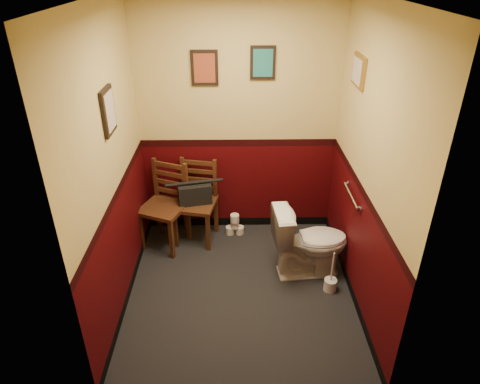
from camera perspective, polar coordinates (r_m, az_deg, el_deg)
name	(u,v)px	position (r m, az deg, el deg)	size (l,w,h in m)	color
floor	(240,290)	(4.43, 0.06, -12.99)	(2.20, 2.40, 0.00)	black
wall_back	(239,123)	(4.77, -0.19, 9.25)	(2.20, 2.70, 0.00)	#380407
wall_front	(244,257)	(2.64, 0.53, -8.65)	(2.20, 2.70, 0.00)	#380407
wall_left	(112,171)	(3.81, -16.73, 2.64)	(2.40, 2.70, 0.00)	#380407
wall_right	(368,170)	(3.84, 16.71, 2.89)	(2.40, 2.70, 0.00)	#380407
grab_bar	(352,196)	(4.23, 14.65, -0.47)	(0.05, 0.56, 0.06)	silver
framed_print_back_a	(205,68)	(4.59, -4.75, 16.17)	(0.28, 0.04, 0.36)	black
framed_print_back_b	(263,63)	(4.58, 3.06, 16.83)	(0.26, 0.04, 0.34)	black
framed_print_left	(108,111)	(3.71, -17.15, 10.27)	(0.04, 0.30, 0.38)	black
framed_print_right	(359,71)	(4.16, 15.53, 15.30)	(0.04, 0.34, 0.28)	olive
toilet	(310,242)	(4.48, 9.30, -6.58)	(0.44, 0.78, 0.77)	white
toilet_brush	(330,284)	(4.48, 11.95, -11.92)	(0.13, 0.13, 0.46)	silver
chair_left	(165,206)	(4.89, -9.93, -1.84)	(0.60, 0.60, 0.98)	#412313
chair_right	(196,202)	(4.94, -5.84, -1.31)	(0.53, 0.53, 0.96)	#412313
handbag	(195,193)	(4.84, -6.06, -0.16)	(0.40, 0.26, 0.27)	black
tp_stack	(235,226)	(5.15, -0.70, -4.51)	(0.22, 0.13, 0.28)	silver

